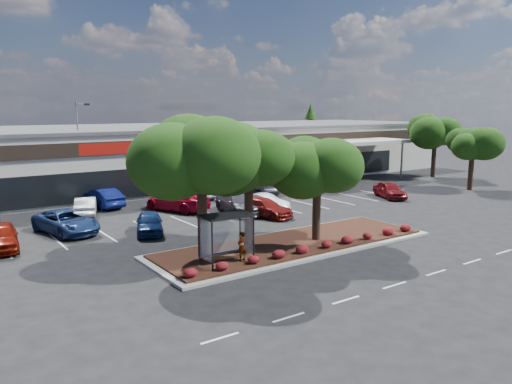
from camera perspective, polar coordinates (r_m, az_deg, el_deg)
ground at (r=29.07m, az=12.49°, el=-7.19°), size 160.00×160.00×0.00m
retail_store at (r=56.77m, az=-13.40°, el=4.17°), size 80.40×25.20×6.25m
landscape_island at (r=30.49m, az=4.36°, el=-5.94°), size 18.00×6.00×0.26m
lane_markings at (r=36.57m, az=0.24°, el=-3.47°), size 33.12×20.06×0.01m
shrub_row at (r=28.86m, az=7.02°, el=-6.10°), size 17.00×0.80×0.50m
bus_shelter at (r=26.03m, az=-3.54°, el=-3.69°), size 2.75×1.55×2.59m
island_tree_west at (r=26.74m, az=-6.23°, el=0.77°), size 7.20×7.20×7.89m
island_tree_mid at (r=29.17m, az=-0.85°, el=1.00°), size 6.60×6.60×7.32m
island_tree_east at (r=30.51m, az=6.98°, el=0.54°), size 5.80×5.80×6.50m
tree_east_near at (r=55.00m, az=23.43°, el=3.58°), size 5.60×5.60×6.51m
tree_east_far at (r=63.52m, az=19.72°, el=5.02°), size 6.40×6.40×7.62m
conifer_north_east at (r=83.26m, az=6.20°, el=6.96°), size 3.96×3.96×9.00m
person_waiting at (r=26.57m, az=-1.64°, el=-6.21°), size 0.65×0.51×1.57m
light_pole at (r=48.67m, az=-19.45°, el=3.87°), size 1.43×0.62×8.80m
car_0 at (r=33.12m, az=-27.17°, el=-4.54°), size 2.46×4.86×1.59m
car_1 at (r=35.61m, az=-20.87°, el=-3.22°), size 3.78×5.98×1.54m
car_2 at (r=34.06m, az=-12.09°, el=-3.45°), size 3.14×4.52×1.43m
car_3 at (r=38.36m, az=0.96°, el=-1.79°), size 3.19×5.19×1.41m
car_4 at (r=39.55m, az=-2.01°, el=-1.31°), size 2.87×5.71×1.59m
car_5 at (r=40.51m, az=1.02°, el=-1.20°), size 2.72×4.41×1.37m
car_8 at (r=47.88m, az=15.04°, el=0.22°), size 3.37×4.71×1.49m
car_9 at (r=41.16m, az=-18.87°, el=-1.50°), size 2.85×4.61×1.44m
car_10 at (r=43.79m, az=-17.17°, el=-0.64°), size 2.47×5.16×1.63m
car_11 at (r=41.05m, az=-8.97°, el=-0.96°), size 4.40×6.20×1.67m
car_12 at (r=45.19m, az=-9.58°, el=-0.02°), size 3.74×5.21×1.65m
car_13 at (r=46.26m, az=-6.40°, el=0.08°), size 1.48×4.08×1.34m
car_14 at (r=49.30m, az=1.30°, el=0.84°), size 3.22×4.90×1.53m
car_15 at (r=50.90m, az=5.95°, el=1.13°), size 2.60×5.17×1.63m
car_16 at (r=56.04m, az=7.23°, el=1.82°), size 1.84×4.67×1.51m
car_17 at (r=57.11m, az=8.66°, el=1.99°), size 3.73×5.13×1.62m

